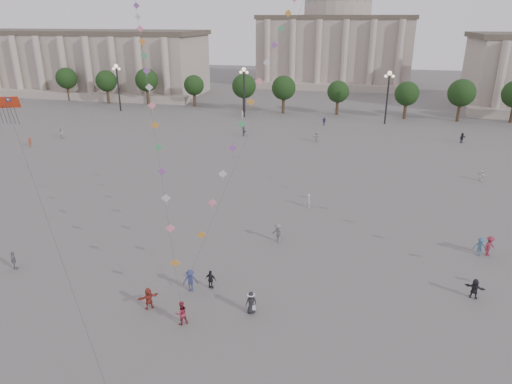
# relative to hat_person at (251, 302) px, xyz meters

# --- Properties ---
(ground) EXTENTS (360.00, 360.00, 0.00)m
(ground) POSITION_rel_hat_person_xyz_m (-3.50, -1.08, -0.91)
(ground) COLOR #5D5A57
(ground) RESTS_ON ground
(hall_west) EXTENTS (84.00, 26.22, 17.20)m
(hall_west) POSITION_rel_hat_person_xyz_m (-78.50, 92.82, 7.52)
(hall_west) COLOR #A79A8C
(hall_west) RESTS_ON ground
(hall_central) EXTENTS (48.30, 34.30, 35.50)m
(hall_central) POSITION_rel_hat_person_xyz_m (-3.50, 128.14, 13.32)
(hall_central) COLOR #A79A8C
(hall_central) RESTS_ON ground
(tree_row) EXTENTS (137.12, 5.12, 8.00)m
(tree_row) POSITION_rel_hat_person_xyz_m (-3.50, 76.92, 4.48)
(tree_row) COLOR #34281A
(tree_row) RESTS_ON ground
(lamp_post_far_west) EXTENTS (2.00, 0.90, 10.65)m
(lamp_post_far_west) POSITION_rel_hat_person_xyz_m (-48.50, 68.92, 6.44)
(lamp_post_far_west) COLOR #262628
(lamp_post_far_west) RESTS_ON ground
(lamp_post_mid_west) EXTENTS (2.00, 0.90, 10.65)m
(lamp_post_mid_west) POSITION_rel_hat_person_xyz_m (-18.50, 68.92, 6.44)
(lamp_post_mid_west) COLOR #262628
(lamp_post_mid_west) RESTS_ON ground
(lamp_post_mid_east) EXTENTS (2.00, 0.90, 10.65)m
(lamp_post_mid_east) POSITION_rel_hat_person_xyz_m (11.50, 68.92, 6.44)
(lamp_post_mid_east) COLOR #262628
(lamp_post_mid_east) RESTS_ON ground
(person_crowd_0) EXTENTS (1.07, 0.78, 1.68)m
(person_crowd_0) POSITION_rel_hat_person_xyz_m (-0.60, 64.66, -0.07)
(person_crowd_0) COLOR navy
(person_crowd_0) RESTS_ON ground
(person_crowd_1) EXTENTS (1.14, 1.04, 1.92)m
(person_crowd_1) POSITION_rel_hat_person_xyz_m (-46.10, 43.13, 0.05)
(person_crowd_1) COLOR #B8B7B3
(person_crowd_1) RESTS_ON ground
(person_crowd_2) EXTENTS (0.78, 1.13, 1.60)m
(person_crowd_2) POSITION_rel_hat_person_xyz_m (-47.75, 36.81, -0.11)
(person_crowd_2) COLOR #9D432B
(person_crowd_2) RESTS_ON ground
(person_crowd_3) EXTENTS (1.61, 0.95, 1.65)m
(person_crowd_3) POSITION_rel_hat_person_xyz_m (16.55, 5.88, -0.08)
(person_crowd_3) COLOR #222228
(person_crowd_3) RESTS_ON ground
(person_crowd_4) EXTENTS (1.28, 1.67, 1.76)m
(person_crowd_4) POSITION_rel_hat_person_xyz_m (-0.74, 51.29, -0.03)
(person_crowd_4) COLOR #B1B1AD
(person_crowd_4) RESTS_ON ground
(person_crowd_6) EXTENTS (1.44, 1.21, 1.93)m
(person_crowd_6) POSITION_rel_hat_person_xyz_m (-0.22, 11.79, 0.06)
(person_crowd_6) COLOR slate
(person_crowd_6) RESTS_ON ground
(person_crowd_7) EXTENTS (1.30, 1.29, 1.50)m
(person_crowd_7) POSITION_rel_hat_person_xyz_m (23.18, 35.66, -0.16)
(person_crowd_7) COLOR white
(person_crowd_7) RESTS_ON ground
(person_crowd_8) EXTENTS (1.38, 1.38, 1.92)m
(person_crowd_8) POSITION_rel_hat_person_xyz_m (19.28, 13.54, 0.05)
(person_crowd_8) COLOR maroon
(person_crowd_8) RESTS_ON ground
(person_crowd_9) EXTENTS (1.50, 1.55, 1.76)m
(person_crowd_9) POSITION_rel_hat_person_xyz_m (24.21, 56.25, -0.03)
(person_crowd_9) COLOR black
(person_crowd_9) RESTS_ON ground
(person_crowd_10) EXTENTS (0.42, 0.64, 1.75)m
(person_crowd_10) POSITION_rel_hat_person_xyz_m (-18.37, 66.92, -0.04)
(person_crowd_10) COLOR silver
(person_crowd_10) RESTS_ON ground
(person_crowd_12) EXTENTS (1.40, 1.66, 1.79)m
(person_crowd_12) POSITION_rel_hat_person_xyz_m (-14.25, 52.29, -0.01)
(person_crowd_12) COLOR slate
(person_crowd_12) RESTS_ON ground
(person_crowd_13) EXTENTS (0.61, 0.69, 1.58)m
(person_crowd_13) POSITION_rel_hat_person_xyz_m (1.67, 21.21, -0.12)
(person_crowd_13) COLOR silver
(person_crowd_13) RESTS_ON ground
(person_crowd_14) EXTENTS (1.26, 0.87, 1.79)m
(person_crowd_14) POSITION_rel_hat_person_xyz_m (18.44, 13.34, -0.01)
(person_crowd_14) COLOR #355B79
(person_crowd_14) RESTS_ON ground
(tourist_2) EXTENTS (1.54, 1.47, 1.74)m
(tourist_2) POSITION_rel_hat_person_xyz_m (-7.64, -1.24, -0.04)
(tourist_2) COLOR #973429
(tourist_2) RESTS_ON ground
(tourist_3) EXTENTS (0.96, 1.04, 1.71)m
(tourist_3) POSITION_rel_hat_person_xyz_m (-21.62, 1.37, -0.05)
(tourist_3) COLOR slate
(tourist_3) RESTS_ON ground
(tourist_4) EXTENTS (0.98, 0.51, 1.61)m
(tourist_4) POSITION_rel_hat_person_xyz_m (-3.96, 2.45, -0.10)
(tourist_4) COLOR black
(tourist_4) RESTS_ON ground
(kite_flyer_0) EXTENTS (1.13, 1.11, 1.83)m
(kite_flyer_0) POSITION_rel_hat_person_xyz_m (-4.53, -2.42, 0.01)
(kite_flyer_0) COLOR maroon
(kite_flyer_0) RESTS_ON ground
(kite_flyer_1) EXTENTS (1.39, 1.08, 1.89)m
(kite_flyer_1) POSITION_rel_hat_person_xyz_m (-5.43, 1.73, 0.04)
(kite_flyer_1) COLOR navy
(kite_flyer_1) RESTS_ON ground
(hat_person) EXTENTS (1.02, 0.92, 1.75)m
(hat_person) POSITION_rel_hat_person_xyz_m (0.00, 0.00, 0.00)
(hat_person) COLOR black
(hat_person) RESTS_ON ground
(dragon_kite) EXTENTS (9.96, 8.89, 27.04)m
(dragon_kite) POSITION_rel_hat_person_xyz_m (-22.51, 5.08, 12.10)
(dragon_kite) COLOR #B42D13
(dragon_kite) RESTS_ON ground
(kite_train_west) EXTENTS (30.64, 53.90, 73.09)m
(kite_train_west) POSITION_rel_hat_person_xyz_m (-20.57, 26.39, 20.37)
(kite_train_west) COLOR #3F3F3F
(kite_train_west) RESTS_ON ground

